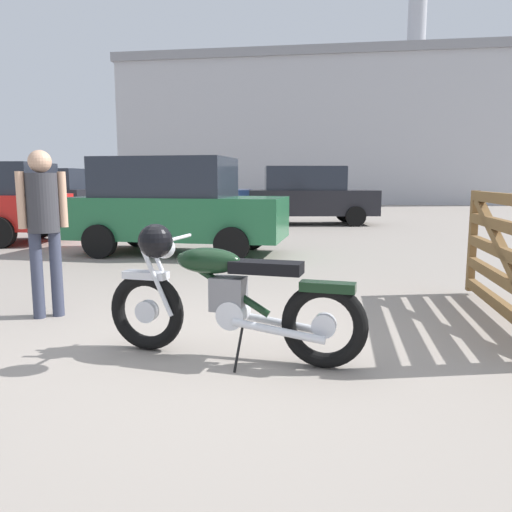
{
  "coord_description": "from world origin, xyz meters",
  "views": [
    {
      "loc": [
        0.73,
        -3.82,
        1.37
      ],
      "look_at": [
        0.2,
        1.12,
        0.62
      ],
      "focal_mm": 35.48,
      "sensor_mm": 36.0,
      "label": 1
    }
  ],
  "objects": [
    {
      "name": "ground_plane",
      "position": [
        0.0,
        0.0,
        0.0
      ],
      "size": [
        80.0,
        80.0,
        0.0
      ],
      "primitive_type": "plane",
      "color": "gray"
    },
    {
      "name": "bystander",
      "position": [
        -1.88,
        0.9,
        1.02
      ],
      "size": [
        0.39,
        0.3,
        1.66
      ],
      "rotation": [
        0.0,
        0.0,
        5.31
      ],
      "color": "#383D51",
      "rests_on": "ground_plane"
    },
    {
      "name": "industrial_building",
      "position": [
        1.26,
        29.99,
        4.37
      ],
      "size": [
        24.09,
        11.07,
        17.59
      ],
      "rotation": [
        0.0,
        0.0,
        -0.04
      ],
      "color": "#B2B2B7",
      "rests_on": "ground_plane"
    },
    {
      "name": "silver_sedan_mid",
      "position": [
        -1.77,
        5.39,
        0.92
      ],
      "size": [
        4.03,
        2.08,
        1.78
      ],
      "rotation": [
        0.0,
        0.0,
        -0.09
      ],
      "color": "black",
      "rests_on": "ground_plane"
    },
    {
      "name": "vintage_motorcycle",
      "position": [
        0.08,
        -0.11,
        0.49
      ],
      "size": [
        2.07,
        0.73,
        1.07
      ],
      "rotation": [
        0.0,
        0.0,
        2.96
      ],
      "color": "black",
      "rests_on": "ground_plane"
    },
    {
      "name": "pale_sedan_back",
      "position": [
        -8.77,
        12.73,
        0.94
      ],
      "size": [
        4.86,
        2.35,
        1.74
      ],
      "rotation": [
        0.0,
        0.0,
        3.03
      ],
      "color": "black",
      "rests_on": "ground_plane"
    },
    {
      "name": "white_estate_far",
      "position": [
        0.7,
        12.03,
        0.92
      ],
      "size": [
        4.07,
        2.18,
        1.78
      ],
      "rotation": [
        0.0,
        0.0,
        0.12
      ],
      "color": "black",
      "rests_on": "ground_plane"
    },
    {
      "name": "blue_hatchback_right",
      "position": [
        -3.18,
        12.28,
        0.92
      ],
      "size": [
        3.99,
        2.01,
        1.78
      ],
      "rotation": [
        0.0,
        0.0,
        0.06
      ],
      "color": "black",
      "rests_on": "ground_plane"
    }
  ]
}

